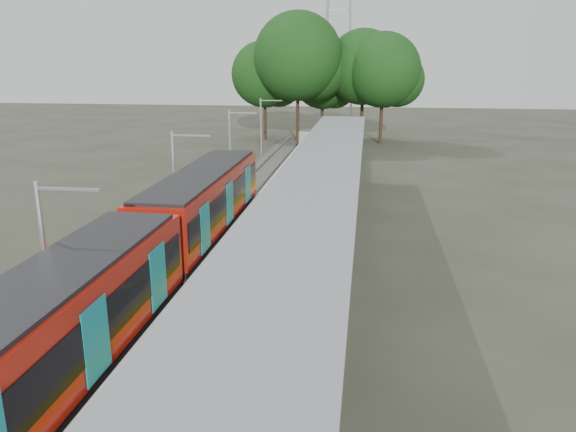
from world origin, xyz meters
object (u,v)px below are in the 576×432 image
object	(u,v)px
bench_near	(317,281)
bench_far	(332,201)
bench_mid	(343,202)
litter_bin	(324,226)
train	(150,249)
info_pillar_far	(314,190)

from	to	relation	value
bench_near	bench_far	world-z (taller)	bench_far
bench_mid	bench_far	xyz separation A→B (m)	(-0.59, 0.01, 0.03)
bench_far	litter_bin	world-z (taller)	litter_bin
bench_near	litter_bin	xyz separation A→B (m)	(-0.28, 6.67, -0.00)
train	bench_far	size ratio (longest dim) A/B	18.74
train	bench_near	bearing A→B (deg)	-8.50
bench_mid	info_pillar_far	distance (m)	2.12
train	bench_far	distance (m)	12.02
bench_mid	litter_bin	distance (m)	4.62
bench_mid	info_pillar_far	xyz separation A→B (m)	(-1.69, 1.23, 0.33)
bench_mid	bench_far	bearing A→B (deg)	-161.93
train	litter_bin	bearing A→B (deg)	43.14
bench_near	bench_far	size ratio (longest dim) A/B	0.99
bench_far	litter_bin	bearing A→B (deg)	-85.67
train	bench_near	world-z (taller)	train
bench_far	info_pillar_far	size ratio (longest dim) A/B	0.78
info_pillar_far	litter_bin	xyz separation A→B (m)	(1.03, -5.81, -0.31)
bench_near	litter_bin	world-z (taller)	litter_bin
bench_near	bench_mid	xyz separation A→B (m)	(0.38, 11.24, -0.02)
bench_mid	bench_far	size ratio (longest dim) A/B	0.95
info_pillar_far	litter_bin	distance (m)	5.90
info_pillar_far	litter_bin	world-z (taller)	info_pillar_far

